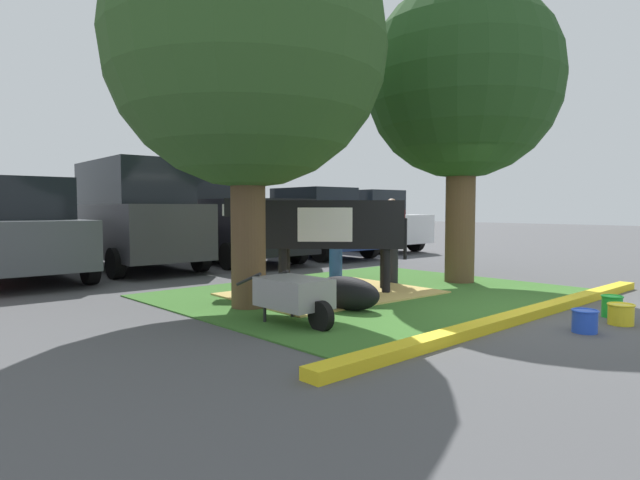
{
  "coord_description": "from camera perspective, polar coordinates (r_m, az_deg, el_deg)",
  "views": [
    {
      "loc": [
        -7.03,
        -3.72,
        1.45
      ],
      "look_at": [
        -0.94,
        2.87,
        0.9
      ],
      "focal_mm": 29.9,
      "sensor_mm": 36.0,
      "label": 1
    }
  ],
  "objects": [
    {
      "name": "sedan_silver",
      "position": [
        12.08,
        -29.51,
        0.84
      ],
      "size": [
        2.18,
        4.48,
        2.02
      ],
      "color": "#4C5156",
      "rests_on": "ground"
    },
    {
      "name": "pickup_truck_black",
      "position": [
        14.58,
        -10.0,
        2.13
      ],
      "size": [
        2.41,
        5.49,
        2.42
      ],
      "color": "black",
      "rests_on": "ground"
    },
    {
      "name": "suv_dark_grey",
      "position": [
        13.24,
        -19.35,
        2.53
      ],
      "size": [
        2.29,
        4.68,
        2.52
      ],
      "color": "#3D3D42",
      "rests_on": "ground"
    },
    {
      "name": "shade_tree_left",
      "position": [
        7.97,
        -7.85,
        19.66
      ],
      "size": [
        3.94,
        3.94,
        5.67
      ],
      "color": "brown",
      "rests_on": "ground"
    },
    {
      "name": "person_handler",
      "position": [
        10.58,
        1.7,
        0.01
      ],
      "size": [
        0.43,
        0.37,
        1.51
      ],
      "color": "#23478C",
      "rests_on": "ground"
    },
    {
      "name": "shade_tree_right",
      "position": [
        10.81,
        14.99,
        15.94
      ],
      "size": [
        3.67,
        3.67,
        5.67
      ],
      "color": "brown",
      "rests_on": "ground"
    },
    {
      "name": "calf_lying",
      "position": [
        7.56,
        2.47,
        -5.7
      ],
      "size": [
        0.66,
        1.33,
        0.48
      ],
      "color": "black",
      "rests_on": "ground"
    },
    {
      "name": "bucket_green",
      "position": [
        8.06,
        28.79,
        -6.19
      ],
      "size": [
        0.27,
        0.27,
        0.29
      ],
      "color": "green",
      "rests_on": "ground"
    },
    {
      "name": "hay_bedding",
      "position": [
        8.86,
        1.32,
        -5.74
      ],
      "size": [
        3.32,
        2.56,
        0.04
      ],
      "primitive_type": "cube",
      "rotation": [
        0.0,
        0.0,
        -0.05
      ],
      "color": "tan",
      "rests_on": "ground"
    },
    {
      "name": "cow_holstein",
      "position": [
        9.07,
        0.88,
        1.62
      ],
      "size": [
        2.46,
        2.5,
        1.61
      ],
      "color": "black",
      "rests_on": "ground"
    },
    {
      "name": "sedan_blue",
      "position": [
        15.71,
        -0.72,
        1.8
      ],
      "size": [
        2.18,
        4.48,
        2.02
      ],
      "color": "navy",
      "rests_on": "ground"
    },
    {
      "name": "wheelbarrow",
      "position": [
        6.58,
        -2.71,
        -5.78
      ],
      "size": [
        0.61,
        1.6,
        0.63
      ],
      "color": "gray",
      "rests_on": "ground"
    },
    {
      "name": "bucket_yellow",
      "position": [
        7.61,
        29.52,
        -6.87
      ],
      "size": [
        0.32,
        0.32,
        0.26
      ],
      "color": "yellow",
      "rests_on": "ground"
    },
    {
      "name": "grass_island",
      "position": [
        9.03,
        5.41,
        -5.68
      ],
      "size": [
        6.41,
        5.16,
        0.02
      ],
      "primitive_type": "cube",
      "color": "#386B28",
      "rests_on": "ground"
    },
    {
      "name": "hatchback_white",
      "position": [
        18.12,
        4.9,
        2.01
      ],
      "size": [
        2.18,
        4.48,
        2.02
      ],
      "color": "silver",
      "rests_on": "ground"
    },
    {
      "name": "bucket_blue",
      "position": [
        6.95,
        26.48,
        -7.71
      ],
      "size": [
        0.3,
        0.3,
        0.27
      ],
      "color": "blue",
      "rests_on": "ground"
    },
    {
      "name": "person_visitor_near",
      "position": [
        10.12,
        7.64,
        0.17
      ],
      "size": [
        0.34,
        0.5,
        1.62
      ],
      "color": "black",
      "rests_on": "ground"
    },
    {
      "name": "curb_yellow",
      "position": [
        7.51,
        21.26,
        -7.39
      ],
      "size": [
        7.61,
        0.24,
        0.12
      ],
      "primitive_type": "cube",
      "color": "yellow",
      "rests_on": "ground"
    },
    {
      "name": "ground_plane",
      "position": [
        8.08,
        19.21,
        -7.02
      ],
      "size": [
        80.0,
        80.0,
        0.0
      ],
      "primitive_type": "plane",
      "color": "#4C4C4F"
    }
  ]
}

